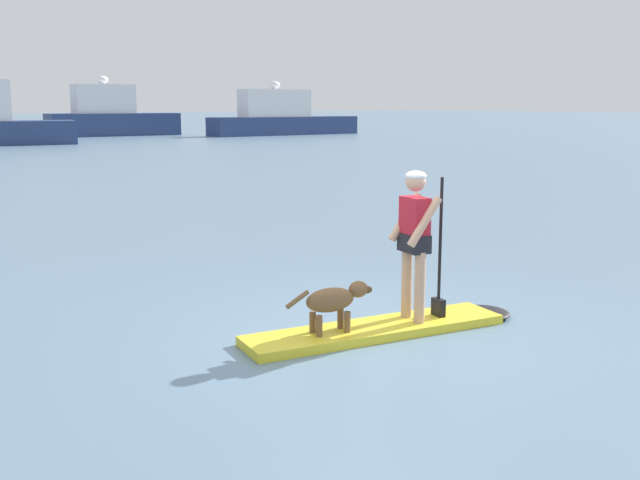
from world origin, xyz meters
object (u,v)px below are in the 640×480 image
object	(u,v)px
paddleboard	(393,327)
person_paddler	(416,235)
moored_boat_far_port	(281,118)
moored_boat_starboard	(111,117)
dog	(334,300)

from	to	relation	value
paddleboard	person_paddler	world-z (taller)	person_paddler
moored_boat_far_port	moored_boat_starboard	bearing A→B (deg)	149.62
paddleboard	moored_boat_far_port	size ratio (longest dim) A/B	0.26
dog	moored_boat_far_port	distance (m)	52.59
person_paddler	moored_boat_far_port	bearing A→B (deg)	57.19
paddleboard	moored_boat_starboard	world-z (taller)	moored_boat_starboard
person_paddler	moored_boat_starboard	size ratio (longest dim) A/B	0.16
person_paddler	dog	size ratio (longest dim) A/B	1.65
paddleboard	dog	xyz separation A→B (m)	(-0.72, 0.14, 0.39)
dog	moored_boat_starboard	world-z (taller)	moored_boat_starboard
paddleboard	moored_boat_far_port	distance (m)	52.32
dog	moored_boat_far_port	world-z (taller)	moored_boat_far_port
person_paddler	moored_boat_starboard	bearing A→B (deg)	71.67
person_paddler	moored_boat_far_port	xyz separation A→B (m)	(28.29, 43.87, 0.28)
person_paddler	dog	world-z (taller)	person_paddler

